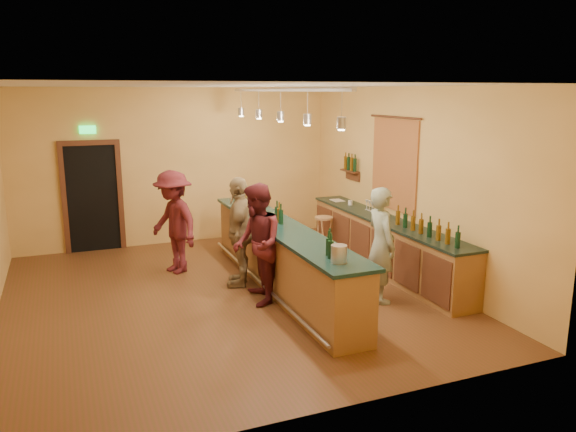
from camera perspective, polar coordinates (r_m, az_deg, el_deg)
name	(u,v)px	position (r m, az deg, el deg)	size (l,w,h in m)	color
floor	(226,296)	(8.89, -6.33, -8.06)	(7.00, 7.00, 0.00)	brown
ceiling	(220,85)	(8.32, -6.88, 13.03)	(6.50, 7.00, 0.02)	silver
wall_back	(177,167)	(11.83, -11.16, 4.95)	(6.50, 0.02, 3.20)	tan
wall_front	(324,258)	(5.26, 3.72, -4.27)	(6.50, 0.02, 3.20)	tan
wall_right	(407,182)	(9.82, 12.02, 3.39)	(0.02, 7.00, 3.20)	tan
doorway	(92,195)	(11.68, -19.25, 2.04)	(1.15, 0.09, 2.48)	black
tapestry	(394,165)	(10.10, 10.73, 5.13)	(0.03, 1.40, 1.60)	maroon
bottle_shelf	(350,165)	(11.38, 6.37, 5.15)	(0.17, 0.55, 0.54)	#4E2817
back_counter	(385,244)	(10.05, 9.84, -2.81)	(0.60, 4.55, 1.27)	brown
tasting_bar	(281,252)	(8.97, -0.72, -3.70)	(0.74, 5.10, 1.38)	brown
pendant_track	(281,101)	(8.62, -0.76, 11.65)	(0.11, 4.60, 0.50)	silver
bartender	(381,245)	(8.50, 9.43, -2.91)	(0.64, 0.42, 1.75)	gray
customer_a	(257,244)	(8.32, -3.16, -2.89)	(0.88, 0.69, 1.81)	#59191E
customer_b	(240,232)	(9.12, -4.93, -1.60)	(1.05, 0.44, 1.79)	#997A51
customer_c	(174,222)	(9.93, -11.52, -0.60)	(1.16, 0.67, 1.80)	#59191E
bar_stool	(324,224)	(10.98, 3.66, -0.82)	(0.35, 0.35, 0.73)	#9B6D46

